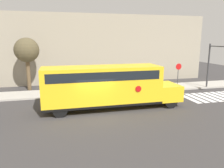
{
  "coord_description": "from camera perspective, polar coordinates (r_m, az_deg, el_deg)",
  "views": [
    {
      "loc": [
        -2.45,
        -14.44,
        5.15
      ],
      "look_at": [
        1.57,
        1.52,
        1.76
      ],
      "focal_mm": 35.0,
      "sensor_mm": 36.0,
      "label": 1
    }
  ],
  "objects": [
    {
      "name": "ground_plane",
      "position": [
        15.53,
        -4.27,
        -7.78
      ],
      "size": [
        60.0,
        60.0,
        0.0
      ],
      "primitive_type": "plane",
      "color": "#3A3838"
    },
    {
      "name": "sidewalk_strip",
      "position": [
        21.69,
        -7.24,
        -2.0
      ],
      "size": [
        44.0,
        3.0,
        0.15
      ],
      "color": "#B2ADA3",
      "rests_on": "ground"
    },
    {
      "name": "building_backdrop",
      "position": [
        27.58,
        -9.13,
        9.14
      ],
      "size": [
        32.0,
        4.0,
        8.05
      ],
      "color": "#9E937F",
      "rests_on": "ground"
    },
    {
      "name": "tree_near_sidewalk",
      "position": [
        23.54,
        -21.39,
        8.07
      ],
      "size": [
        2.44,
        2.44,
        5.32
      ],
      "color": "brown",
      "rests_on": "ground"
    },
    {
      "name": "crosswalk_stripes",
      "position": [
        21.99,
        24.86,
        -3.01
      ],
      "size": [
        5.4,
        3.2,
        0.01
      ],
      "color": "white",
      "rests_on": "ground"
    },
    {
      "name": "traffic_light",
      "position": [
        24.05,
        26.03,
        5.79
      ],
      "size": [
        0.28,
        3.93,
        4.71
      ],
      "color": "#38383A",
      "rests_on": "ground"
    },
    {
      "name": "school_bus",
      "position": [
        16.19,
        -1.41,
        -0.2
      ],
      "size": [
        10.39,
        2.57,
        3.21
      ],
      "color": "yellow",
      "rests_on": "ground"
    },
    {
      "name": "stop_sign",
      "position": [
        23.8,
        16.9,
        2.88
      ],
      "size": [
        0.64,
        0.1,
        2.68
      ],
      "color": "#38383A",
      "rests_on": "ground"
    }
  ]
}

